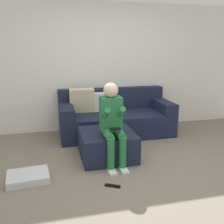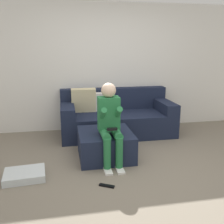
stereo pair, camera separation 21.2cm
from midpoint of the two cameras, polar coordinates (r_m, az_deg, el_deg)
ground_plane at (r=3.51m, az=6.76°, el=-13.78°), size 7.64×7.64×0.00m
wall_back at (r=5.24m, az=-0.11°, el=9.77°), size 5.88×0.10×2.47m
couch_sectional at (r=4.97m, az=2.04°, el=-1.16°), size 2.10×0.95×0.89m
ottoman at (r=3.95m, az=0.07°, el=-7.17°), size 0.79×0.82×0.40m
person_seated at (r=3.64m, az=1.17°, el=-1.70°), size 0.30×0.62×1.15m
storage_bin at (r=3.55m, az=-17.05°, el=-13.12°), size 0.54×0.44×0.09m
remote_near_ottoman at (r=3.24m, az=0.78°, el=-15.96°), size 0.19×0.13×0.02m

